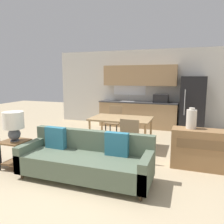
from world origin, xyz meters
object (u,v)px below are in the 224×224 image
(table_lamp, at_px, (14,123))
(dining_chair_far_left, at_px, (114,120))
(couch, at_px, (86,160))
(dining_table, at_px, (121,120))
(vase, at_px, (191,119))
(side_table, at_px, (15,150))
(refrigerator, at_px, (192,104))
(credenza, at_px, (199,149))
(dining_chair_near_right, at_px, (131,138))

(table_lamp, bearing_deg, dining_chair_far_left, 69.56)
(couch, bearing_deg, table_lamp, -176.67)
(dining_table, distance_m, dining_chair_far_left, 0.99)
(dining_chair_far_left, bearing_deg, couch, -78.84)
(vase, height_order, dining_chair_far_left, vase)
(side_table, bearing_deg, refrigerator, 52.79)
(dining_chair_far_left, bearing_deg, dining_table, -58.36)
(credenza, distance_m, dining_chair_far_left, 2.80)
(refrigerator, bearing_deg, side_table, -127.21)
(dining_chair_far_left, bearing_deg, side_table, -108.17)
(credenza, relative_size, dining_chair_far_left, 1.13)
(side_table, height_order, vase, vase)
(refrigerator, bearing_deg, dining_chair_near_right, -111.26)
(dining_table, height_order, vase, vase)
(dining_chair_far_left, relative_size, dining_chair_near_right, 1.00)
(couch, bearing_deg, dining_chair_far_left, 98.53)
(table_lamp, bearing_deg, side_table, 156.48)
(refrigerator, height_order, dining_chair_far_left, refrigerator)
(dining_table, bearing_deg, side_table, -128.30)
(side_table, bearing_deg, table_lamp, -23.52)
(couch, distance_m, vase, 2.13)
(vase, distance_m, dining_chair_near_right, 1.25)
(refrigerator, relative_size, dining_chair_near_right, 1.96)
(side_table, height_order, table_lamp, table_lamp)
(refrigerator, relative_size, couch, 0.77)
(dining_table, relative_size, dining_chair_near_right, 1.65)
(table_lamp, bearing_deg, dining_table, 52.12)
(refrigerator, height_order, dining_chair_near_right, refrigerator)
(side_table, bearing_deg, dining_chair_far_left, 69.20)
(table_lamp, xyz_separation_m, credenza, (3.32, 1.17, -0.51))
(couch, distance_m, table_lamp, 1.56)
(side_table, height_order, credenza, credenza)
(credenza, bearing_deg, dining_table, 156.58)
(dining_chair_far_left, bearing_deg, dining_chair_near_right, -58.00)
(refrigerator, xyz_separation_m, dining_chair_near_right, (-1.21, -3.12, -0.39))
(dining_table, height_order, table_lamp, table_lamp)
(refrigerator, distance_m, vase, 3.04)
(dining_table, distance_m, vase, 1.81)
(dining_chair_near_right, bearing_deg, table_lamp, 33.69)
(couch, relative_size, dining_chair_near_right, 2.53)
(side_table, xyz_separation_m, dining_chair_far_left, (1.06, 2.80, 0.13))
(dining_table, distance_m, table_lamp, 2.48)
(side_table, relative_size, dining_chair_far_left, 0.60)
(vase, distance_m, dining_chair_far_left, 2.68)
(refrigerator, distance_m, dining_table, 2.86)
(vase, bearing_deg, refrigerator, 88.99)
(refrigerator, xyz_separation_m, dining_table, (-1.68, -2.30, -0.20))
(table_lamp, bearing_deg, couch, 3.33)
(table_lamp, height_order, vase, vase)
(refrigerator, height_order, vase, refrigerator)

